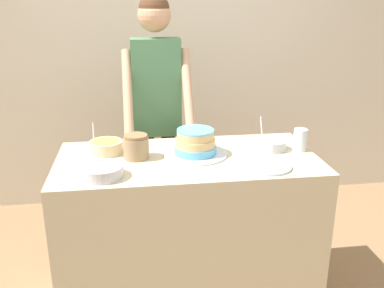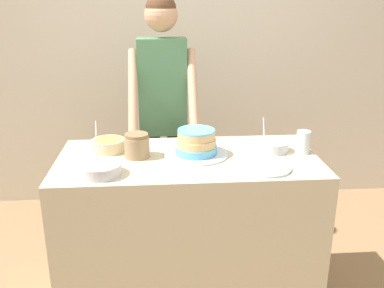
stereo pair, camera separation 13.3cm
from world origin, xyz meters
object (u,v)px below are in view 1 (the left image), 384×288
ceramic_plate (267,166)px  stoneware_jar (136,147)px  person_baker (157,95)px  frosting_bowl_white (271,144)px  drinking_glass (300,140)px  frosting_bowl_yellow (106,146)px  frosting_bowl_pink (102,171)px  cake (195,144)px

ceramic_plate → stoneware_jar: size_ratio=1.87×
person_baker → stoneware_jar: size_ratio=12.93×
frosting_bowl_white → stoneware_jar: 0.77m
frosting_bowl_white → drinking_glass: 0.16m
frosting_bowl_white → frosting_bowl_yellow: frosting_bowl_white is taller
person_baker → stoneware_jar: (-0.15, -0.63, -0.14)m
frosting_bowl_yellow → stoneware_jar: 0.20m
frosting_bowl_pink → person_baker: bearing=69.5°
cake → frosting_bowl_pink: 0.55m
cake → frosting_bowl_yellow: (-0.49, 0.10, -0.03)m
frosting_bowl_white → frosting_bowl_yellow: bearing=175.4°
cake → ceramic_plate: (0.34, -0.23, -0.06)m
cake → frosting_bowl_yellow: size_ratio=1.92×
frosting_bowl_white → stoneware_jar: bearing=-177.6°
person_baker → frosting_bowl_white: size_ratio=9.52×
person_baker → drinking_glass: size_ratio=13.92×
person_baker → frosting_bowl_pink: 0.94m
frosting_bowl_white → frosting_bowl_pink: size_ratio=0.91×
cake → drinking_glass: size_ratio=2.80×
frosting_bowl_white → frosting_bowl_pink: bearing=-164.0°
cake → frosting_bowl_white: bearing=3.4°
frosting_bowl_pink → drinking_glass: (1.10, 0.23, 0.03)m
frosting_bowl_pink → stoneware_jar: 0.29m
drinking_glass → person_baker: bearing=140.8°
ceramic_plate → stoneware_jar: stoneware_jar is taller
frosting_bowl_pink → drinking_glass: bearing=11.9°
frosting_bowl_pink → ceramic_plate: frosting_bowl_pink is taller
frosting_bowl_white → cake: bearing=-176.6°
frosting_bowl_white → frosting_bowl_yellow: 0.94m
frosting_bowl_yellow → frosting_bowl_pink: bearing=-90.4°
drinking_glass → stoneware_jar: bearing=179.6°
cake → frosting_bowl_white: frosting_bowl_white is taller
person_baker → frosting_bowl_pink: (-0.32, -0.86, -0.18)m
drinking_glass → frosting_bowl_yellow: bearing=174.0°
person_baker → stoneware_jar: bearing=-103.7°
frosting_bowl_white → frosting_bowl_pink: frosting_bowl_white is taller
frosting_bowl_pink → frosting_bowl_white: bearing=16.0°
ceramic_plate → drinking_glass: bearing=39.7°
person_baker → ceramic_plate: bearing=-58.8°
person_baker → frosting_bowl_white: person_baker is taller
frosting_bowl_pink → drinking_glass: frosting_bowl_pink is taller
frosting_bowl_pink → stoneware_jar: bearing=54.4°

